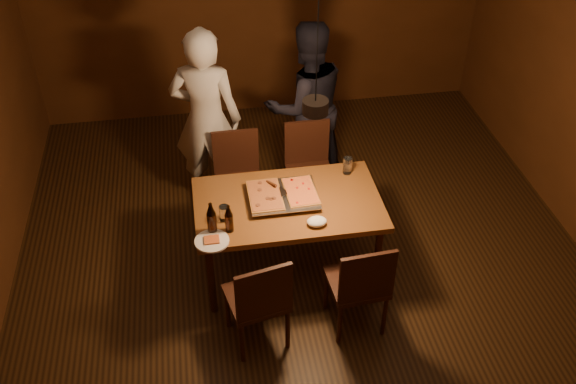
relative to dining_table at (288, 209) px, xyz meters
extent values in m
plane|color=#3C2510|center=(0.15, -0.24, -0.68)|extent=(6.00, 6.00, 0.00)
cube|color=brown|center=(0.00, 0.00, 0.05)|extent=(1.50, 0.90, 0.05)
cylinder|color=#38190F|center=(-0.67, -0.37, -0.33)|extent=(0.06, 0.06, 0.70)
cylinder|color=#38190F|center=(0.67, -0.37, -0.33)|extent=(0.06, 0.06, 0.70)
cylinder|color=#38190F|center=(-0.67, 0.37, -0.33)|extent=(0.06, 0.06, 0.70)
cylinder|color=#38190F|center=(0.67, 0.37, -0.33)|extent=(0.06, 0.06, 0.70)
cube|color=#38190F|center=(-0.34, 0.70, -0.25)|extent=(0.42, 0.42, 0.04)
cube|color=#38190F|center=(-0.34, 0.89, -0.01)|extent=(0.42, 0.03, 0.45)
cube|color=#38190F|center=(0.33, 0.75, -0.25)|extent=(0.42, 0.42, 0.04)
cube|color=#38190F|center=(0.33, 0.94, -0.01)|extent=(0.42, 0.03, 0.45)
cube|color=#38190F|center=(-0.35, -0.69, -0.25)|extent=(0.50, 0.50, 0.04)
cube|color=#38190F|center=(-0.31, -0.88, -0.01)|extent=(0.42, 0.12, 0.45)
cube|color=#38190F|center=(0.42, -0.66, -0.25)|extent=(0.45, 0.45, 0.04)
cube|color=#38190F|center=(0.44, -0.85, -0.01)|extent=(0.42, 0.06, 0.45)
cube|color=silver|center=(-0.03, 0.04, 0.10)|extent=(0.55, 0.45, 0.05)
cube|color=maroon|center=(-0.18, 0.04, 0.13)|extent=(0.27, 0.42, 0.02)
cube|color=gold|center=(0.11, 0.05, 0.13)|extent=(0.26, 0.40, 0.02)
cylinder|color=black|center=(-0.62, -0.26, 0.16)|extent=(0.07, 0.07, 0.17)
cone|color=black|center=(-0.62, -0.26, 0.30)|extent=(0.07, 0.07, 0.10)
cylinder|color=black|center=(-0.49, -0.27, 0.15)|extent=(0.06, 0.06, 0.15)
cone|color=black|center=(-0.49, -0.27, 0.27)|extent=(0.06, 0.06, 0.09)
cylinder|color=silver|center=(-0.52, -0.13, 0.14)|extent=(0.08, 0.08, 0.13)
cylinder|color=silver|center=(0.56, 0.31, 0.15)|extent=(0.07, 0.07, 0.15)
cylinder|color=white|center=(-0.64, -0.38, 0.08)|extent=(0.26, 0.26, 0.02)
cube|color=gold|center=(-0.64, -0.38, 0.10)|extent=(0.11, 0.09, 0.01)
ellipsoid|color=white|center=(0.17, -0.31, 0.11)|extent=(0.16, 0.12, 0.06)
imported|color=silver|center=(-0.57, 1.13, 0.22)|extent=(0.74, 0.58, 1.78)
imported|color=black|center=(0.39, 1.30, 0.17)|extent=(0.92, 0.77, 1.69)
cylinder|color=black|center=(0.15, -0.24, 1.07)|extent=(0.18, 0.18, 0.10)
cylinder|color=black|center=(0.15, -0.24, 1.62)|extent=(0.01, 0.01, 1.00)
camera|label=1|loc=(-0.65, -3.94, 3.31)|focal=40.00mm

